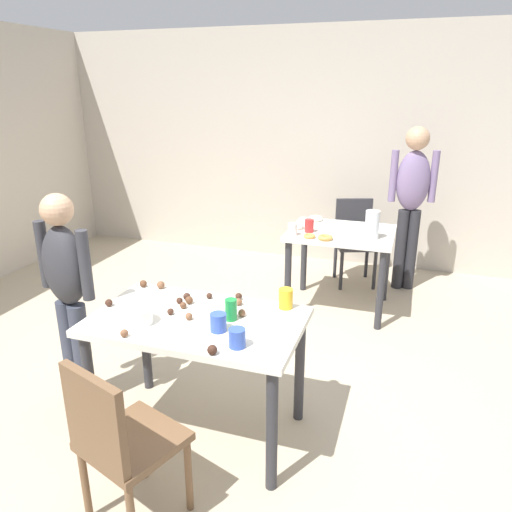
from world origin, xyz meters
TOP-DOWN VIEW (x-y plane):
  - ground_plane at (0.00, 0.00)m, footprint 6.40×6.40m
  - wall_back at (0.00, 3.20)m, footprint 6.40×0.10m
  - dining_table_near at (-0.04, -0.14)m, footprint 1.18×0.71m
  - dining_table_far at (0.45, 1.84)m, footprint 0.92×0.75m
  - chair_near_table at (-0.09, -0.87)m, footprint 0.51×0.51m
  - chair_far_table at (0.49, 2.57)m, footprint 0.51×0.51m
  - person_girl_near at (-0.91, -0.12)m, footprint 0.45×0.27m
  - person_adult_far at (1.01, 2.54)m, footprint 0.45×0.27m
  - mixing_bowl at (-0.32, -0.30)m, footprint 0.16×0.16m
  - soda_can at (0.15, -0.10)m, footprint 0.07×0.07m
  - fork_near at (0.02, -0.01)m, footprint 0.17×0.02m
  - cup_near_0 at (0.28, -0.37)m, footprint 0.08×0.08m
  - cup_near_1 at (0.39, 0.14)m, footprint 0.08×0.08m
  - cup_near_2 at (0.13, -0.24)m, footprint 0.09×0.09m
  - cake_ball_0 at (0.12, 0.09)m, footprint 0.04×0.04m
  - cake_ball_1 at (-0.20, 0.06)m, footprint 0.04×0.04m
  - cake_ball_2 at (-0.43, 0.17)m, footprint 0.05×0.05m
  - cake_ball_3 at (-0.17, -0.05)m, footprint 0.04×0.04m
  - cake_ball_4 at (-0.07, -0.17)m, footprint 0.04×0.04m
  - cake_ball_5 at (-0.22, -0.00)m, footprint 0.04×0.04m
  - cake_ball_6 at (0.09, 0.17)m, footprint 0.04×0.04m
  - cake_ball_7 at (-0.16, 0.02)m, footprint 0.05×0.05m
  - cake_ball_8 at (-0.55, 0.16)m, footprint 0.05×0.05m
  - cake_ball_9 at (-0.59, -0.16)m, footprint 0.04×0.04m
  - cake_ball_10 at (-0.08, 0.12)m, footprint 0.04×0.04m
  - cake_ball_11 at (0.20, -0.47)m, footprint 0.05×0.05m
  - cake_ball_12 at (0.19, -0.04)m, footprint 0.04×0.04m
  - cake_ball_13 at (-0.30, -0.46)m, footprint 0.04×0.04m
  - cake_ball_14 at (-0.20, -0.15)m, footprint 0.04×0.04m
  - pitcher_far at (0.73, 1.69)m, footprint 0.12×0.12m
  - cup_far_0 at (0.18, 1.72)m, footprint 0.08×0.08m
  - cup_far_1 at (0.07, 1.57)m, footprint 0.08×0.08m
  - donut_far_0 at (0.05, 1.80)m, footprint 0.13×0.13m
  - donut_far_1 at (0.16, 2.12)m, footprint 0.14×0.14m
  - donut_far_2 at (0.36, 1.54)m, footprint 0.13×0.13m
  - donut_far_3 at (0.23, 1.55)m, footprint 0.10×0.10m

SIDE VIEW (x-z plane):
  - ground_plane at x=0.00m, z-range 0.00..0.00m
  - chair_near_table at x=-0.09m, z-range 0.06..0.93m
  - chair_far_table at x=0.49m, z-range 0.06..0.93m
  - dining_table_far at x=0.45m, z-range 0.25..1.00m
  - dining_table_near at x=-0.04m, z-range 0.27..1.02m
  - fork_near at x=0.02m, z-range 0.75..0.76m
  - donut_far_3 at x=0.23m, z-range 0.75..0.78m
  - cake_ball_10 at x=-0.08m, z-range 0.75..0.79m
  - donut_far_2 at x=0.36m, z-range 0.75..0.79m
  - cake_ball_14 at x=-0.20m, z-range 0.75..0.79m
  - cake_ball_5 at x=-0.22m, z-range 0.75..0.79m
  - donut_far_0 at x=0.05m, z-range 0.75..0.79m
  - cake_ball_3 at x=-0.17m, z-range 0.75..0.79m
  - cake_ball_4 at x=-0.07m, z-range 0.75..0.79m
  - donut_far_1 at x=0.16m, z-range 0.75..0.79m
  - cake_ball_6 at x=0.09m, z-range 0.75..0.79m
  - cake_ball_13 at x=-0.30m, z-range 0.75..0.79m
  - cake_ball_12 at x=0.19m, z-range 0.75..0.79m
  - cake_ball_0 at x=0.12m, z-range 0.75..0.79m
  - cake_ball_9 at x=-0.59m, z-range 0.75..0.79m
  - cake_ball_1 at x=-0.20m, z-range 0.75..0.79m
  - cake_ball_8 at x=-0.55m, z-range 0.75..0.80m
  - cake_ball_7 at x=-0.16m, z-range 0.75..0.80m
  - cake_ball_2 at x=-0.43m, z-range 0.75..0.80m
  - cake_ball_11 at x=0.20m, z-range 0.75..0.80m
  - mixing_bowl at x=-0.32m, z-range 0.75..0.83m
  - cup_near_0 at x=0.28m, z-range 0.75..0.85m
  - cup_near_2 at x=0.13m, z-range 0.75..0.85m
  - cup_far_1 at x=0.07m, z-range 0.75..0.86m
  - cup_far_0 at x=0.18m, z-range 0.75..0.87m
  - cup_near_1 at x=0.39m, z-range 0.75..0.87m
  - soda_can at x=0.15m, z-range 0.75..0.87m
  - person_girl_near at x=-0.91m, z-range 0.13..1.52m
  - pitcher_far at x=0.73m, z-range 0.75..0.99m
  - person_adult_far at x=1.01m, z-range 0.17..1.79m
  - wall_back at x=0.00m, z-range 0.00..2.60m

